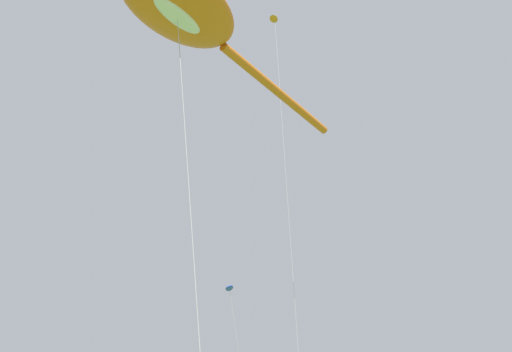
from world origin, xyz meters
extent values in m
ellipsoid|color=orange|center=(-1.43, 10.17, 15.96)|extent=(5.69, 4.29, 1.04)
cylinder|color=orange|center=(4.91, 11.57, 15.80)|extent=(7.77, 2.06, 0.38)
ellipsoid|color=white|center=(-1.43, 10.17, 15.49)|extent=(2.36, 1.25, 0.38)
cylinder|color=#B2B2B7|center=(-0.31, 10.17, 7.72)|extent=(2.27, 0.03, 15.44)
cone|color=orange|center=(8.73, 15.84, 25.78)|extent=(0.73, 0.59, 0.65)
cylinder|color=#B2B2B7|center=(9.92, 16.33, 12.89)|extent=(2.39, 1.01, 25.78)
ellipsoid|color=blue|center=(9.08, 20.31, 9.43)|extent=(0.88, 0.84, 0.37)
camera|label=1|loc=(-8.80, -2.81, 1.50)|focal=37.68mm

